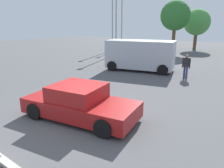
% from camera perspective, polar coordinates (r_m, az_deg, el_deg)
% --- Properties ---
extents(ground_plane, '(80.00, 80.00, 0.00)m').
position_cam_1_polar(ground_plane, '(8.48, -9.16, -8.58)').
color(ground_plane, '#515154').
extents(sedan_foreground, '(4.62, 2.55, 1.31)m').
position_cam_1_polar(sedan_foreground, '(8.10, -8.71, -5.14)').
color(sedan_foreground, maroon).
rests_on(sedan_foreground, ground_plane).
extents(van_white, '(5.37, 3.26, 2.29)m').
position_cam_1_polar(van_white, '(16.37, 7.64, 7.91)').
color(van_white, '#B2B7C1').
rests_on(van_white, ground_plane).
extents(pedestrian, '(0.56, 0.31, 1.59)m').
position_cam_1_polar(pedestrian, '(14.64, 19.44, 5.04)').
color(pedestrian, navy).
rests_on(pedestrian, ground_plane).
extents(light_post_near, '(0.44, 0.44, 7.53)m').
position_cam_1_polar(light_post_near, '(28.94, 0.11, 18.97)').
color(light_post_near, gray).
rests_on(light_post_near, ground_plane).
extents(light_post_mid, '(0.44, 0.44, 6.95)m').
position_cam_1_polar(light_post_mid, '(30.55, 2.67, 18.17)').
color(light_post_mid, gray).
rests_on(light_post_mid, ground_plane).
extents(light_post_far, '(0.44, 0.44, 7.33)m').
position_cam_1_polar(light_post_far, '(25.05, 1.13, 19.16)').
color(light_post_far, gray).
rests_on(light_post_far, ground_plane).
extents(tree_back_right, '(3.46, 3.46, 5.42)m').
position_cam_1_polar(tree_back_right, '(31.66, 22.01, 15.20)').
color(tree_back_right, brown).
rests_on(tree_back_right, ground_plane).
extents(tree_far_right, '(3.49, 3.49, 6.17)m').
position_cam_1_polar(tree_far_right, '(27.31, 16.75, 17.25)').
color(tree_far_right, brown).
rests_on(tree_far_right, ground_plane).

